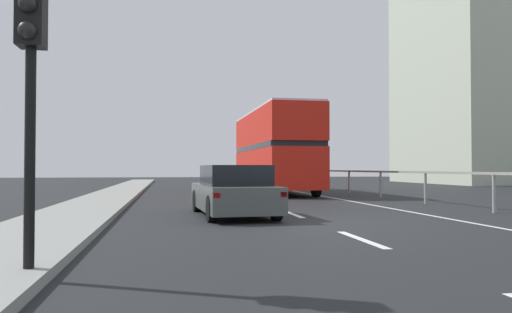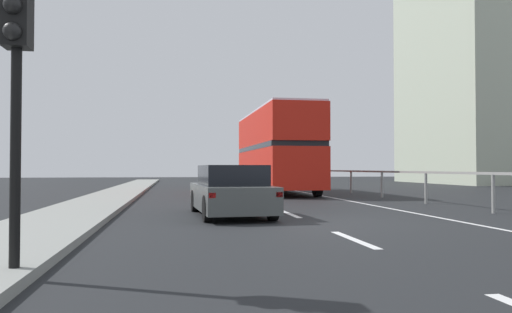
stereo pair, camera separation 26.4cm
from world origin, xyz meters
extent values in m
cube|color=black|center=(0.00, 0.00, -0.05)|extent=(74.31, 120.00, 0.10)
cube|color=gray|center=(-5.84, 0.00, 0.07)|extent=(2.18, 80.00, 0.14)
cube|color=silver|center=(0.00, -2.91, 0.00)|extent=(0.16, 2.19, 0.01)
cube|color=silver|center=(0.00, 2.08, 0.00)|extent=(0.16, 2.19, 0.01)
cube|color=silver|center=(0.00, 7.08, 0.00)|extent=(0.16, 2.19, 0.01)
cube|color=silver|center=(0.00, 12.07, 0.00)|extent=(0.16, 2.19, 0.01)
cube|color=silver|center=(0.00, 17.07, 0.00)|extent=(0.16, 2.19, 0.01)
cube|color=silver|center=(0.00, 22.06, 0.00)|extent=(0.16, 2.19, 0.01)
cube|color=silver|center=(0.00, 27.06, 0.00)|extent=(0.16, 2.19, 0.01)
cube|color=silver|center=(3.58, 9.00, 0.00)|extent=(0.12, 46.00, 0.01)
cube|color=gray|center=(5.76, 9.00, 1.13)|extent=(0.08, 42.00, 0.08)
cylinder|color=gray|center=(5.76, 1.36, 0.57)|extent=(0.10, 0.10, 1.13)
cylinder|color=gray|center=(5.76, 5.18, 0.57)|extent=(0.10, 0.10, 1.13)
cylinder|color=gray|center=(5.76, 9.00, 0.57)|extent=(0.10, 0.10, 1.13)
cylinder|color=gray|center=(5.76, 12.82, 0.57)|extent=(0.10, 0.10, 1.13)
cylinder|color=gray|center=(5.76, 16.64, 0.57)|extent=(0.10, 0.10, 1.13)
cylinder|color=gray|center=(5.76, 20.45, 0.57)|extent=(0.10, 0.10, 1.13)
cylinder|color=gray|center=(5.76, 24.27, 0.57)|extent=(0.10, 0.10, 1.13)
cylinder|color=gray|center=(5.76, 28.09, 0.57)|extent=(0.10, 0.10, 1.13)
cube|color=red|center=(2.03, 13.79, 1.29)|extent=(2.58, 10.30, 1.87)
cube|color=black|center=(2.03, 13.79, 2.34)|extent=(2.60, 9.89, 0.24)
cube|color=red|center=(2.03, 13.79, 3.30)|extent=(2.58, 10.30, 1.68)
cube|color=silver|center=(2.03, 13.79, 4.19)|extent=(2.53, 10.09, 0.10)
cube|color=black|center=(1.99, 18.91, 1.38)|extent=(2.25, 0.06, 1.31)
cube|color=yellow|center=(1.99, 18.91, 3.72)|extent=(1.50, 0.05, 0.28)
cylinder|color=black|center=(0.85, 17.52, 0.50)|extent=(0.29, 1.00, 1.00)
cylinder|color=black|center=(3.15, 17.54, 0.50)|extent=(0.29, 1.00, 1.00)
cylinder|color=black|center=(0.90, 10.24, 0.50)|extent=(0.29, 1.00, 1.00)
cylinder|color=black|center=(3.21, 10.26, 0.50)|extent=(0.29, 1.00, 1.00)
cube|color=#4A4E4D|center=(-1.70, 1.91, 0.51)|extent=(2.02, 4.46, 0.66)
cube|color=black|center=(-1.69, 1.69, 1.10)|extent=(1.69, 2.48, 0.53)
cube|color=red|center=(-2.35, -0.28, 0.67)|extent=(0.16, 0.07, 0.12)
cube|color=red|center=(-0.79, -0.19, 0.67)|extent=(0.16, 0.07, 0.12)
cylinder|color=black|center=(-2.59, 3.34, 0.32)|extent=(0.24, 0.65, 0.64)
cylinder|color=black|center=(-0.99, 3.44, 0.32)|extent=(0.24, 0.65, 0.64)
cylinder|color=black|center=(-2.41, 0.39, 0.32)|extent=(0.24, 0.65, 0.64)
cylinder|color=black|center=(-0.81, 0.48, 0.32)|extent=(0.24, 0.65, 0.64)
cylinder|color=black|center=(-5.01, -5.32, 1.86)|extent=(0.12, 0.12, 3.44)
cube|color=black|center=(-5.01, -5.32, 3.13)|extent=(0.30, 0.30, 0.90)
sphere|color=black|center=(-5.01, -5.49, 3.13)|extent=(0.20, 0.20, 0.20)
sphere|color=black|center=(-5.01, -5.49, 2.83)|extent=(0.20, 0.20, 0.20)
camera|label=1|loc=(-3.45, -11.36, 1.29)|focal=34.67mm
camera|label=2|loc=(-3.19, -11.41, 1.29)|focal=34.67mm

